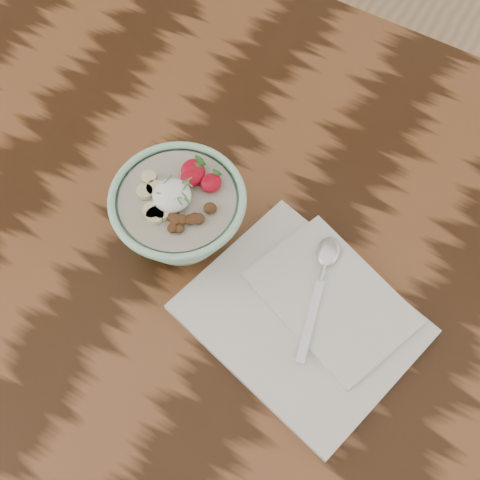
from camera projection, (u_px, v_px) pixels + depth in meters
The scene contains 4 objects.
table at pixel (301, 280), 98.77cm from camera, with size 160.00×90.00×75.00cm.
breakfast_bowl at pixel (180, 213), 86.53cm from camera, with size 17.47×17.47×11.70cm.
napkin at pixel (308, 315), 85.54cm from camera, with size 32.21×28.39×1.70cm.
spoon at pixel (324, 268), 87.11cm from camera, with size 6.38×18.02×0.95cm.
Camera 1 is at (12.65, -39.89, 155.83)cm, focal length 50.00 mm.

